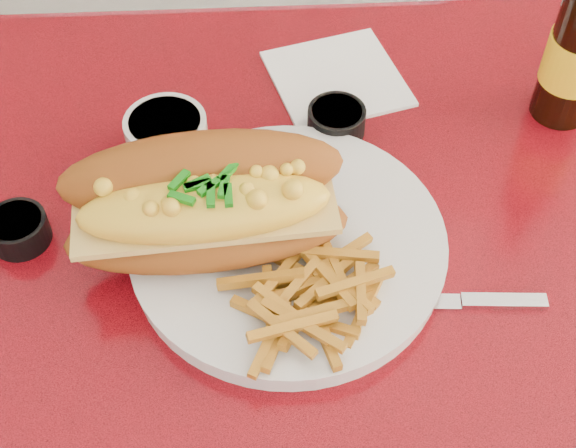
{
  "coord_description": "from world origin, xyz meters",
  "views": [
    {
      "loc": [
        -0.02,
        -0.39,
        1.34
      ],
      "look_at": [
        0.0,
        0.03,
        0.81
      ],
      "focal_mm": 50.0,
      "sensor_mm": 36.0,
      "label": 1
    }
  ],
  "objects_px": {
    "gravy_ramekin": "(167,136)",
    "knife": "(450,301)",
    "booth_bench_far": "(266,82)",
    "sauce_cup_right": "(336,120)",
    "dinner_plate": "(288,245)",
    "fork": "(273,290)",
    "diner_table": "(288,371)",
    "sauce_cup_left": "(18,229)",
    "mac_hoagie": "(205,203)"
  },
  "relations": [
    {
      "from": "booth_bench_far",
      "to": "sauce_cup_left",
      "type": "height_order",
      "value": "booth_bench_far"
    },
    {
      "from": "diner_table",
      "to": "knife",
      "type": "bearing_deg",
      "value": -12.9
    },
    {
      "from": "mac_hoagie",
      "to": "sauce_cup_left",
      "type": "bearing_deg",
      "value": 168.18
    },
    {
      "from": "diner_table",
      "to": "mac_hoagie",
      "type": "xyz_separation_m",
      "value": [
        -0.07,
        0.04,
        0.23
      ]
    },
    {
      "from": "dinner_plate",
      "to": "sauce_cup_left",
      "type": "bearing_deg",
      "value": 173.32
    },
    {
      "from": "sauce_cup_left",
      "to": "sauce_cup_right",
      "type": "height_order",
      "value": "sauce_cup_right"
    },
    {
      "from": "booth_bench_far",
      "to": "dinner_plate",
      "type": "bearing_deg",
      "value": -89.92
    },
    {
      "from": "dinner_plate",
      "to": "fork",
      "type": "xyz_separation_m",
      "value": [
        -0.01,
        -0.05,
        0.01
      ]
    },
    {
      "from": "gravy_ramekin",
      "to": "sauce_cup_left",
      "type": "relative_size",
      "value": 1.49
    },
    {
      "from": "dinner_plate",
      "to": "knife",
      "type": "distance_m",
      "value": 0.15
    },
    {
      "from": "dinner_plate",
      "to": "diner_table",
      "type": "bearing_deg",
      "value": -92.08
    },
    {
      "from": "gravy_ramekin",
      "to": "sauce_cup_left",
      "type": "bearing_deg",
      "value": -141.9
    },
    {
      "from": "diner_table",
      "to": "mac_hoagie",
      "type": "height_order",
      "value": "mac_hoagie"
    },
    {
      "from": "booth_bench_far",
      "to": "fork",
      "type": "distance_m",
      "value": 0.97
    },
    {
      "from": "diner_table",
      "to": "sauce_cup_right",
      "type": "xyz_separation_m",
      "value": [
        0.06,
        0.18,
        0.18
      ]
    },
    {
      "from": "mac_hoagie",
      "to": "gravy_ramekin",
      "type": "distance_m",
      "value": 0.13
    },
    {
      "from": "diner_table",
      "to": "sauce_cup_left",
      "type": "xyz_separation_m",
      "value": [
        -0.24,
        0.06,
        0.18
      ]
    },
    {
      "from": "booth_bench_far",
      "to": "knife",
      "type": "relative_size",
      "value": 6.13
    },
    {
      "from": "knife",
      "to": "diner_table",
      "type": "bearing_deg",
      "value": 170.9
    },
    {
      "from": "dinner_plate",
      "to": "sauce_cup_left",
      "type": "relative_size",
      "value": 6.42
    },
    {
      "from": "diner_table",
      "to": "booth_bench_far",
      "type": "height_order",
      "value": "booth_bench_far"
    },
    {
      "from": "fork",
      "to": "gravy_ramekin",
      "type": "xyz_separation_m",
      "value": [
        -0.09,
        0.18,
        0.0
      ]
    },
    {
      "from": "booth_bench_far",
      "to": "sauce_cup_right",
      "type": "distance_m",
      "value": 0.81
    },
    {
      "from": "fork",
      "to": "sauce_cup_left",
      "type": "xyz_separation_m",
      "value": [
        -0.22,
        0.08,
        -0.01
      ]
    },
    {
      "from": "gravy_ramekin",
      "to": "diner_table",
      "type": "bearing_deg",
      "value": -55.49
    },
    {
      "from": "gravy_ramekin",
      "to": "knife",
      "type": "distance_m",
      "value": 0.31
    },
    {
      "from": "diner_table",
      "to": "fork",
      "type": "distance_m",
      "value": 0.18
    },
    {
      "from": "gravy_ramekin",
      "to": "sauce_cup_right",
      "type": "xyz_separation_m",
      "value": [
        0.16,
        0.02,
        -0.01
      ]
    },
    {
      "from": "booth_bench_far",
      "to": "sauce_cup_left",
      "type": "xyz_separation_m",
      "value": [
        -0.24,
        -0.75,
        0.5
      ]
    },
    {
      "from": "diner_table",
      "to": "gravy_ramekin",
      "type": "bearing_deg",
      "value": 124.51
    },
    {
      "from": "gravy_ramekin",
      "to": "dinner_plate",
      "type": "bearing_deg",
      "value": -49.45
    },
    {
      "from": "gravy_ramekin",
      "to": "sauce_cup_right",
      "type": "relative_size",
      "value": 1.09
    },
    {
      "from": "fork",
      "to": "sauce_cup_left",
      "type": "relative_size",
      "value": 2.73
    },
    {
      "from": "diner_table",
      "to": "gravy_ramekin",
      "type": "distance_m",
      "value": 0.27
    },
    {
      "from": "booth_bench_far",
      "to": "gravy_ramekin",
      "type": "xyz_separation_m",
      "value": [
        -0.11,
        -0.65,
        0.51
      ]
    },
    {
      "from": "sauce_cup_left",
      "to": "sauce_cup_right",
      "type": "xyz_separation_m",
      "value": [
        0.29,
        0.12,
        0.0
      ]
    },
    {
      "from": "gravy_ramekin",
      "to": "sauce_cup_right",
      "type": "bearing_deg",
      "value": 7.19
    },
    {
      "from": "dinner_plate",
      "to": "sauce_cup_left",
      "type": "height_order",
      "value": "sauce_cup_left"
    },
    {
      "from": "diner_table",
      "to": "knife",
      "type": "relative_size",
      "value": 6.28
    },
    {
      "from": "fork",
      "to": "sauce_cup_right",
      "type": "relative_size",
      "value": 1.99
    },
    {
      "from": "booth_bench_far",
      "to": "sauce_cup_left",
      "type": "relative_size",
      "value": 22.52
    },
    {
      "from": "booth_bench_far",
      "to": "sauce_cup_right",
      "type": "height_order",
      "value": "booth_bench_far"
    },
    {
      "from": "mac_hoagie",
      "to": "sauce_cup_left",
      "type": "distance_m",
      "value": 0.18
    },
    {
      "from": "dinner_plate",
      "to": "gravy_ramekin",
      "type": "xyz_separation_m",
      "value": [
        -0.11,
        0.13,
        0.01
      ]
    },
    {
      "from": "diner_table",
      "to": "fork",
      "type": "bearing_deg",
      "value": -121.25
    },
    {
      "from": "fork",
      "to": "sauce_cup_left",
      "type": "height_order",
      "value": "sauce_cup_left"
    },
    {
      "from": "mac_hoagie",
      "to": "sauce_cup_right",
      "type": "distance_m",
      "value": 0.2
    },
    {
      "from": "dinner_plate",
      "to": "knife",
      "type": "bearing_deg",
      "value": -24.39
    },
    {
      "from": "diner_table",
      "to": "mac_hoagie",
      "type": "distance_m",
      "value": 0.24
    },
    {
      "from": "booth_bench_far",
      "to": "fork",
      "type": "height_order",
      "value": "booth_bench_far"
    }
  ]
}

